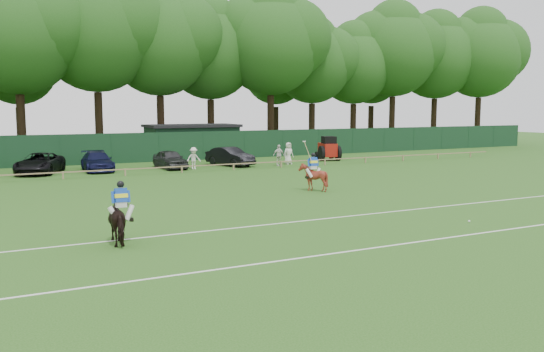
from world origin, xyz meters
TOP-DOWN VIEW (x-y plane):
  - ground at (0.00, 0.00)m, footprint 160.00×160.00m
  - horse_dark at (-7.59, -1.50)m, footprint 0.89×1.89m
  - horse_chestnut at (4.69, 6.15)m, footprint 1.43×1.56m
  - suv_black at (-8.01, 22.09)m, footprint 4.18×5.72m
  - sedan_navy at (-4.11, 21.93)m, footprint 2.17×4.91m
  - hatch_grey at (1.13, 21.14)m, footprint 1.89×4.24m
  - estate_black at (6.01, 20.99)m, footprint 2.86×4.72m
  - spectator_left at (2.58, 19.93)m, footprint 1.09×0.67m
  - spectator_mid at (9.40, 19.17)m, footprint 1.00×0.44m
  - spectator_right at (10.70, 19.90)m, footprint 0.92×0.65m
  - rider_dark at (-7.59, -1.51)m, footprint 0.94×0.38m
  - rider_chestnut at (4.68, 6.14)m, footprint 0.93×0.64m
  - polo_ball at (5.74, -4.30)m, footprint 0.09×0.09m
  - pitch_lines at (0.00, -3.50)m, footprint 60.00×5.10m
  - pitch_rail at (0.00, 18.00)m, footprint 62.10×0.10m
  - perimeter_fence at (0.00, 27.00)m, footprint 92.08×0.08m
  - utility_shed at (6.00, 30.00)m, footprint 8.40×4.40m
  - tree_row at (2.00, 35.00)m, footprint 96.00×12.00m
  - tractor at (15.45, 21.37)m, footprint 2.24×2.84m

SIDE VIEW (x-z plane):
  - ground at x=0.00m, z-range 0.00..0.00m
  - tree_row at x=2.00m, z-range -10.50..10.50m
  - pitch_lines at x=0.00m, z-range 0.00..0.01m
  - polo_ball at x=5.74m, z-range 0.00..0.09m
  - pitch_rail at x=0.00m, z-range 0.20..0.70m
  - sedan_navy at x=-4.11m, z-range 0.00..1.40m
  - hatch_grey at x=1.13m, z-range 0.00..1.42m
  - suv_black at x=-8.01m, z-range 0.00..1.45m
  - estate_black at x=6.01m, z-range 0.00..1.47m
  - horse_chestnut at x=4.69m, z-range 0.00..1.55m
  - horse_dark at x=-7.59m, z-range 0.00..1.59m
  - spectator_left at x=2.58m, z-range 0.00..1.64m
  - spectator_mid at x=9.40m, z-range 0.00..1.68m
  - spectator_right at x=10.70m, z-range 0.00..1.79m
  - tractor at x=15.45m, z-range -0.06..2.06m
  - perimeter_fence at x=0.00m, z-range 0.00..2.50m
  - rider_chestnut at x=4.68m, z-range 0.47..2.51m
  - rider_dark at x=-7.59m, z-range 0.81..2.22m
  - utility_shed at x=6.00m, z-range 0.02..3.06m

